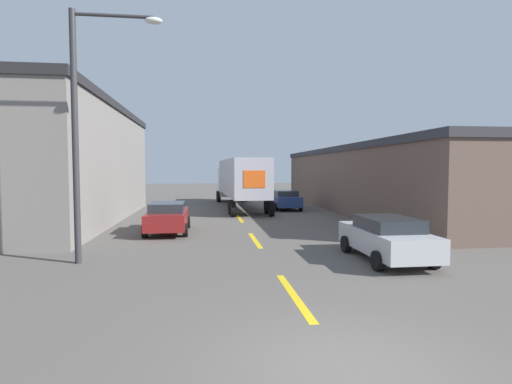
% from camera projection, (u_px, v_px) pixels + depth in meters
% --- Properties ---
extents(ground_plane, '(160.00, 160.00, 0.00)m').
position_uv_depth(ground_plane, '(347.00, 371.00, 5.94)').
color(ground_plane, '#56514C').
extents(road_centerline, '(0.20, 18.50, 0.01)m').
position_uv_depth(road_centerline, '(255.00, 240.00, 16.86)').
color(road_centerline, gold).
rests_on(road_centerline, ground_plane).
extents(warehouse_left, '(11.35, 18.70, 6.70)m').
position_uv_depth(warehouse_left, '(20.00, 163.00, 22.67)').
color(warehouse_left, slate).
rests_on(warehouse_left, ground_plane).
extents(warehouse_right, '(9.87, 27.51, 4.59)m').
position_uv_depth(warehouse_right, '(397.00, 179.00, 28.99)').
color(warehouse_right, brown).
rests_on(warehouse_right, ground_plane).
extents(semi_truck, '(3.30, 14.60, 3.73)m').
position_uv_depth(semi_truck, '(240.00, 179.00, 31.33)').
color(semi_truck, silver).
rests_on(semi_truck, ground_plane).
extents(parked_car_right_far, '(1.98, 4.32, 1.43)m').
position_uv_depth(parked_car_right_far, '(285.00, 199.00, 29.82)').
color(parked_car_right_far, navy).
rests_on(parked_car_right_far, ground_plane).
extents(parked_car_right_near, '(1.98, 4.32, 1.43)m').
position_uv_depth(parked_car_right_near, '(386.00, 237.00, 13.15)').
color(parked_car_right_near, '#B2B2B7').
rests_on(parked_car_right_near, ground_plane).
extents(parked_car_left_far, '(1.98, 4.32, 1.43)m').
position_uv_depth(parked_car_left_far, '(168.00, 217.00, 18.88)').
color(parked_car_left_far, maroon).
rests_on(parked_car_left_far, ground_plane).
extents(street_lamp, '(2.83, 0.32, 7.95)m').
position_uv_depth(street_lamp, '(86.00, 117.00, 12.52)').
color(street_lamp, '#2D2D30').
rests_on(street_lamp, ground_plane).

